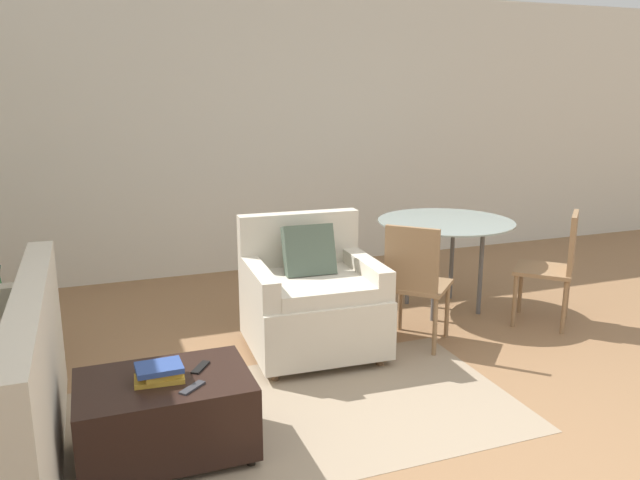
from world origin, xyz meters
The scene contains 11 objects.
ground_plane centered at (0.00, 0.00, 0.00)m, with size 20.00×20.00×0.00m, color #936B47.
wall_back centered at (0.00, 3.88, 1.38)m, with size 12.00×0.06×2.75m.
area_rug centered at (-0.85, 0.88, 0.00)m, with size 2.92×1.40×0.01m.
armchair centered at (-0.28, 1.68, 0.37)m, with size 0.92×0.87×0.94m.
ottoman centered at (-1.41, 0.71, 0.23)m, with size 0.85×0.57×0.42m.
book_stack centered at (-1.42, 0.70, 0.46)m, with size 0.25×0.17×0.08m.
tv_remote_primary centered at (-1.29, 0.56, 0.42)m, with size 0.14×0.13×0.01m.
tv_remote_secondary centered at (-1.21, 0.77, 0.42)m, with size 0.12×0.14×0.01m.
dining_table centered at (1.04, 2.11, 0.68)m, with size 1.11×1.11×0.76m.
dining_chair_near_left centered at (0.42, 1.49, 0.52)m, with size 0.59×0.59×0.90m.
dining_chair_near_right centered at (1.66, 1.49, 0.52)m, with size 0.59×0.59×0.90m.
Camera 1 is at (-1.67, -2.20, 1.80)m, focal length 35.00 mm.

